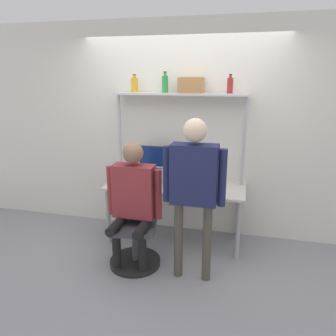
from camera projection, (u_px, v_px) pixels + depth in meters
name	position (u px, v px, depth m)	size (l,w,h in m)	color
ground_plane	(169.00, 253.00, 3.89)	(12.00, 12.00, 0.00)	gray
wall_back	(182.00, 131.00, 4.20)	(8.00, 0.06, 2.70)	silver
desk	(175.00, 191.00, 4.04)	(1.69, 0.68, 0.73)	beige
shelf_unit	(179.00, 118.00, 3.99)	(1.61, 0.25, 1.83)	silver
monitor	(164.00, 161.00, 4.17)	(0.64, 0.18, 0.43)	#333338
laptop	(150.00, 180.00, 4.01)	(0.30, 0.22, 0.22)	#BCBCC1
cell_phone	(166.00, 188.00, 3.91)	(0.07, 0.15, 0.01)	silver
office_chair	(135.00, 239.00, 3.62)	(0.56, 0.56, 0.93)	black
person_seated	(133.00, 196.00, 3.43)	(0.60, 0.47, 1.38)	black
person_standing	(194.00, 180.00, 3.14)	(0.61, 0.22, 1.66)	#4C473D
bottle_green	(165.00, 84.00, 3.93)	(0.07, 0.07, 0.25)	#2D8C3F
bottle_amber	(135.00, 85.00, 4.02)	(0.08, 0.08, 0.21)	gold
bottle_red	(230.00, 85.00, 3.75)	(0.07, 0.07, 0.22)	maroon
storage_box	(191.00, 85.00, 3.86)	(0.28, 0.23, 0.18)	#B27A47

